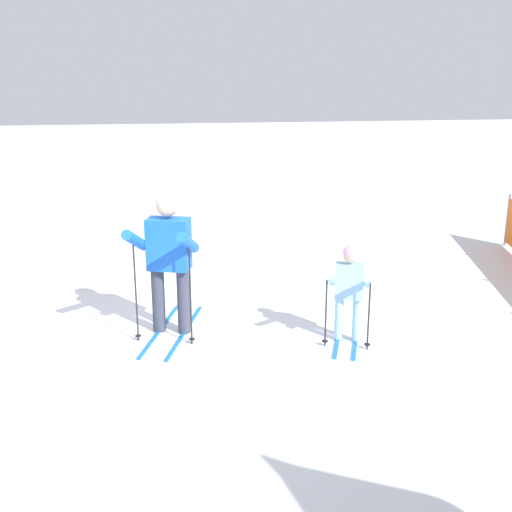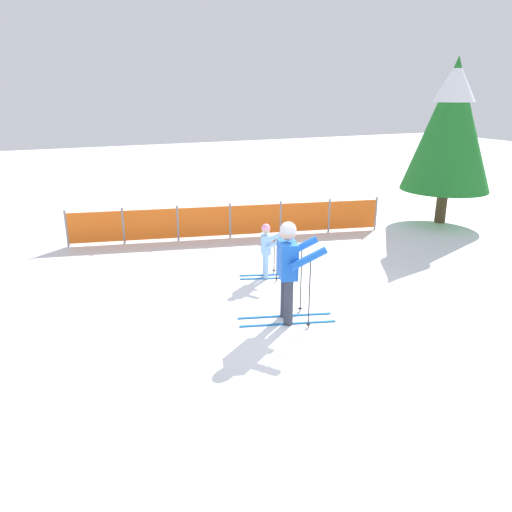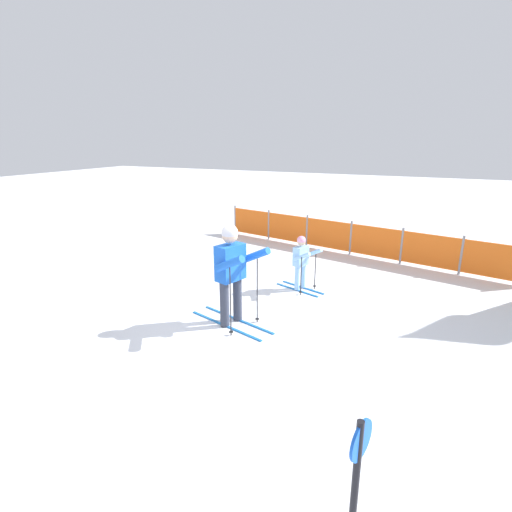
# 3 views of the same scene
# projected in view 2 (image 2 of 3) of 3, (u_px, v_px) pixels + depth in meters

# --- Properties ---
(ground_plane) EXTENTS (60.00, 60.00, 0.00)m
(ground_plane) POSITION_uv_depth(u_px,v_px,m) (305.00, 324.00, 8.50)
(ground_plane) COLOR white
(skier_adult) EXTENTS (1.70, 0.93, 1.76)m
(skier_adult) POSITION_uv_depth(u_px,v_px,m) (289.00, 263.00, 8.31)
(skier_adult) COLOR #1966B2
(skier_adult) RESTS_ON ground_plane
(skier_child) EXTENTS (1.12, 0.66, 1.17)m
(skier_child) POSITION_uv_depth(u_px,v_px,m) (267.00, 246.00, 10.41)
(skier_child) COLOR #1966B2
(skier_child) RESTS_ON ground_plane
(safety_fence) EXTENTS (8.18, 1.90, 0.94)m
(safety_fence) POSITION_uv_depth(u_px,v_px,m) (230.00, 221.00, 13.31)
(safety_fence) COLOR gray
(safety_fence) RESTS_ON ground_plane
(conifer_far) EXTENTS (2.52, 2.52, 4.68)m
(conifer_far) POSITION_uv_depth(u_px,v_px,m) (451.00, 123.00, 14.11)
(conifer_far) COLOR #4C3823
(conifer_far) RESTS_ON ground_plane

